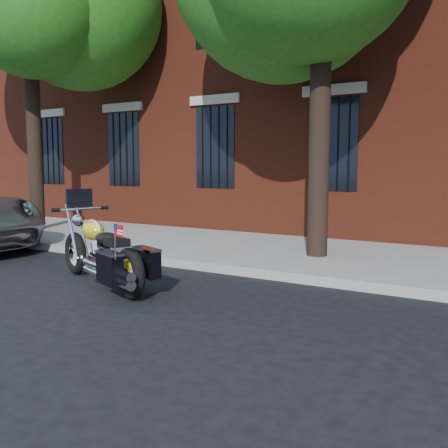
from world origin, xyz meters
The scene contains 5 objects.
ground centered at (0.00, 0.00, 0.00)m, with size 120.00×120.00×0.00m, color black.
curb centered at (0.00, 1.38, 0.07)m, with size 40.00×0.16×0.15m, color gray.
sidewalk centered at (0.00, 3.26, 0.07)m, with size 40.00×3.60×0.15m, color gray.
building centered at (0.00, 10.06, 6.00)m, with size 26.00×10.08×12.00m.
motorcycle centered at (-1.46, -0.37, 0.47)m, with size 2.48×1.44×1.38m.
Camera 1 is at (3.63, -5.45, 1.71)m, focal length 40.00 mm.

